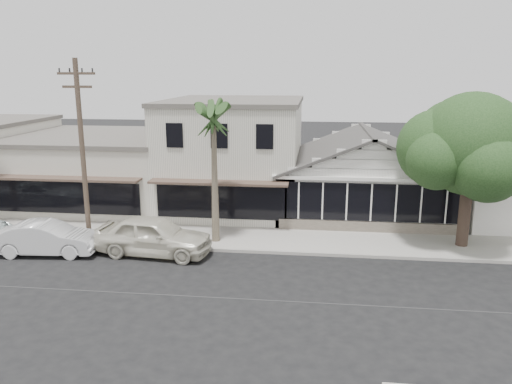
# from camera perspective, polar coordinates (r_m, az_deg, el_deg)

# --- Properties ---
(ground) EXTENTS (140.00, 140.00, 0.00)m
(ground) POSITION_cam_1_polar(r_m,az_deg,el_deg) (19.23, 0.13, -12.23)
(ground) COLOR black
(ground) RESTS_ON ground
(sidewalk_north) EXTENTS (90.00, 3.50, 0.15)m
(sidewalk_north) POSITION_cam_1_polar(r_m,az_deg,el_deg) (27.25, -15.16, -4.64)
(sidewalk_north) COLOR #9E9991
(sidewalk_north) RESTS_ON ground
(corner_shop) EXTENTS (10.40, 8.60, 5.10)m
(corner_shop) POSITION_cam_1_polar(r_m,az_deg,el_deg) (30.37, 12.33, 2.34)
(corner_shop) COLOR white
(corner_shop) RESTS_ON ground
(row_building_near) EXTENTS (8.00, 10.00, 6.50)m
(row_building_near) POSITION_cam_1_polar(r_m,az_deg,el_deg) (31.52, -2.44, 4.21)
(row_building_near) COLOR silver
(row_building_near) RESTS_ON ground
(row_building_midnear) EXTENTS (10.00, 10.00, 4.20)m
(row_building_midnear) POSITION_cam_1_polar(r_m,az_deg,el_deg) (34.32, -17.44, 2.42)
(row_building_midnear) COLOR beige
(row_building_midnear) RESTS_ON ground
(utility_pole) EXTENTS (1.80, 0.24, 9.00)m
(utility_pole) POSITION_cam_1_polar(r_m,az_deg,el_deg) (25.21, -19.24, 4.65)
(utility_pole) COLOR brown
(utility_pole) RESTS_ON ground
(car_0) EXTENTS (5.61, 2.68, 1.85)m
(car_0) POSITION_cam_1_polar(r_m,az_deg,el_deg) (23.86, -11.61, -4.90)
(car_0) COLOR beige
(car_0) RESTS_ON ground
(car_1) EXTENTS (4.86, 2.06, 1.56)m
(car_1) POSITION_cam_1_polar(r_m,az_deg,el_deg) (25.42, -22.79, -4.90)
(car_1) COLOR silver
(car_1) RESTS_ON ground
(shade_tree) EXTENTS (6.78, 6.13, 7.52)m
(shade_tree) POSITION_cam_1_polar(r_m,az_deg,el_deg) (25.54, 23.12, 4.79)
(shade_tree) COLOR #48362B
(shade_tree) RESTS_ON ground
(palm_east) EXTENTS (2.72, 2.72, 7.48)m
(palm_east) POSITION_cam_1_polar(r_m,az_deg,el_deg) (23.86, -4.89, 8.65)
(palm_east) COLOR #726651
(palm_east) RESTS_ON ground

